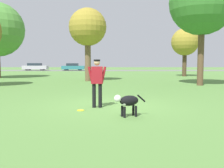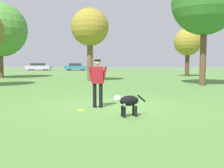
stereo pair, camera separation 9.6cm
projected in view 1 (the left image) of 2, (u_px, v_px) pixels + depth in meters
ground_plane at (109, 106)px, 9.52m from camera, size 120.00×120.00×0.00m
far_road_strip at (112, 70)px, 45.51m from camera, size 120.00×6.00×0.01m
person at (97, 79)px, 9.14m from camera, size 0.66×0.23×1.69m
dog at (128, 101)px, 7.65m from camera, size 0.99×0.53×0.66m
frisbee at (81, 110)px, 8.66m from camera, size 0.24×0.24×0.02m
tree_mid_center at (88, 28)px, 21.13m from camera, size 3.04×3.04×5.90m
tree_near_right at (203, 2)px, 17.14m from camera, size 4.31×4.31×7.65m
tree_far_right at (185, 42)px, 27.79m from camera, size 2.90×2.90×5.11m
parked_car_silver at (36, 67)px, 45.69m from camera, size 4.29×1.79×1.27m
parked_car_teal at (73, 67)px, 45.32m from camera, size 3.88×1.86×1.25m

